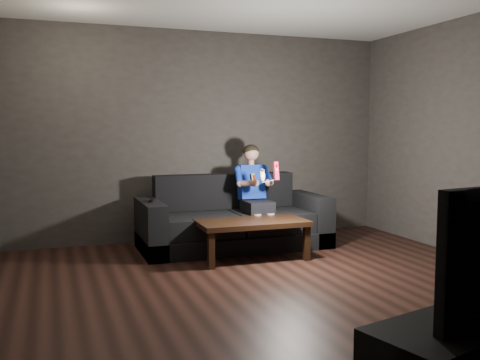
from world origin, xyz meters
name	(u,v)px	position (x,y,z in m)	size (l,w,h in m)	color
floor	(283,291)	(0.00, 0.00, 0.00)	(5.00, 5.00, 0.00)	black
back_wall	(205,136)	(0.00, 2.50, 1.35)	(5.00, 0.04, 2.70)	#37342F
sofa	(233,224)	(0.16, 1.83, 0.28)	(2.26, 0.98, 0.87)	black
child	(255,187)	(0.42, 1.77, 0.74)	(0.47, 0.58, 1.15)	black
wii_remote_red	(276,171)	(0.51, 1.32, 0.96)	(0.05, 0.08, 0.21)	red
nunchuk_white	(262,175)	(0.34, 1.33, 0.92)	(0.06, 0.10, 0.16)	white
wii_remote_black	(151,201)	(-0.86, 1.74, 0.63)	(0.08, 0.16, 0.03)	black
coffee_table	(252,226)	(0.15, 1.17, 0.38)	(1.21, 0.62, 0.44)	black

